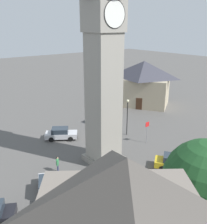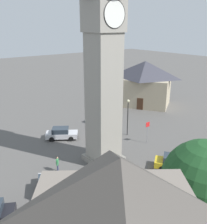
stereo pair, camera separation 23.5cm
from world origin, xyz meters
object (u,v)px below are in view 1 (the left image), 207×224
Objects in this scene: clock_tower at (103,26)px; car_blue_kerb at (48,186)px; car_black_far at (175,162)px; pedestrian at (58,163)px; lamp_post at (127,112)px; car_white_side at (100,119)px; building_terrace_right at (143,83)px; tree at (206,182)px; car_red_corner at (61,134)px; road_sign at (147,129)px.

clock_tower reaches higher than car_blue_kerb.
clock_tower is 5.54× the size of car_black_far.
pedestrian is 0.34× the size of lamp_post.
lamp_post reaches higher than car_white_side.
car_black_far is 10.09m from lamp_post.
tree is at bearing -129.52° from building_terrace_right.
car_blue_kerb and car_black_far have the same top height.
building_terrace_right is (26.35, 13.67, 3.38)m from car_blue_kerb.
clock_tower is 15.48m from car_red_corner.
car_blue_kerb is (-7.47, -1.63, -13.31)m from clock_tower.
clock_tower is at bearing 12.30° from car_blue_kerb.
lamp_post is 3.69m from road_sign.
road_sign reaches higher than car_black_far.
road_sign reaches higher than car_white_side.
building_terrace_right is at bearing 45.20° from road_sign.
car_blue_kerb is 2.63× the size of pedestrian.
car_black_far is at bearing 47.43° from tree.
pedestrian is at bearing -145.51° from car_white_side.
lamp_post is (8.27, 16.12, -1.13)m from tree.
pedestrian is at bearing 144.03° from car_black_far.
car_white_side is 13.30m from building_terrace_right.
pedestrian is at bearing 104.89° from tree.
car_red_corner is at bearing 88.38° from tree.
car_white_side is 6.00m from lamp_post.
clock_tower is 14.08m from road_sign.
clock_tower is at bearing -152.61° from lamp_post.
tree reaches higher than pedestrian.
car_blue_kerb is 13.04m from tree.
building_terrace_right is 14.75m from lamp_post.
car_blue_kerb is 0.61× the size of tree.
building_terrace_right is (20.30, 24.61, -0.32)m from tree.
car_white_side is 23.20m from tree.
tree is at bearing -132.57° from car_black_far.
car_blue_kerb is 17.44m from car_white_side.
building_terrace_right is at bearing 11.95° from car_red_corner.
tree is at bearing -96.47° from clock_tower.
car_red_corner and car_black_far have the same top height.
car_white_side is at bearing 34.49° from pedestrian.
pedestrian reaches higher than car_white_side.
car_red_corner is 20.77m from tree.
pedestrian is (-4.21, -6.77, 0.25)m from car_red_corner.
road_sign reaches higher than pedestrian.
road_sign is (7.92, -7.71, 1.14)m from car_red_corner.
tree is at bearing -91.62° from car_red_corner.
car_red_corner is at bearing -168.05° from building_terrace_right.
pedestrian is 0.23× the size of tree.
building_terrace_right is at bearing 35.22° from lamp_post.
pedestrian is 0.60× the size of road_sign.
car_blue_kerb is 1.03× the size of car_black_far.
clock_tower is 17.27m from car_white_side.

